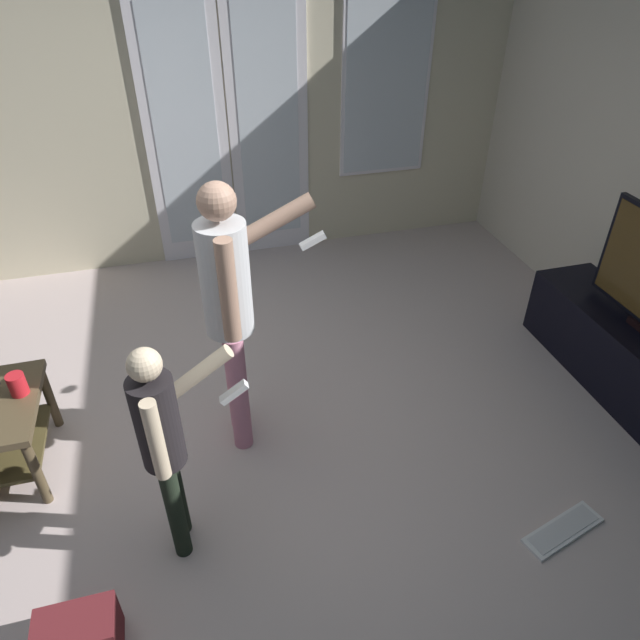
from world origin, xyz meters
TOP-DOWN VIEW (x-y plane):
  - ground_plane at (0.00, 0.00)m, footprint 6.07×4.91m
  - wall_back_with_doors at (0.10, 2.42)m, footprint 6.07×0.09m
  - person_adult at (0.31, 0.17)m, footprint 0.66×0.41m
  - person_child at (-0.08, -0.45)m, footprint 0.48×0.31m
  - backpack at (-0.52, -0.87)m, footprint 0.31×0.23m
  - loose_keyboard at (1.70, -0.89)m, footprint 0.46×0.24m
  - cup_near_edge at (-0.79, 0.29)m, footprint 0.09×0.09m

SIDE VIEW (x-z plane):
  - ground_plane at x=0.00m, z-range -0.02..0.00m
  - loose_keyboard at x=1.70m, z-range 0.00..0.02m
  - backpack at x=-0.52m, z-range 0.00..0.22m
  - cup_near_edge at x=-0.79m, z-range 0.46..0.58m
  - person_child at x=-0.08m, z-range 0.12..1.27m
  - person_adult at x=0.31m, z-range 0.16..1.68m
  - wall_back_with_doors at x=0.10m, z-range -0.03..2.69m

